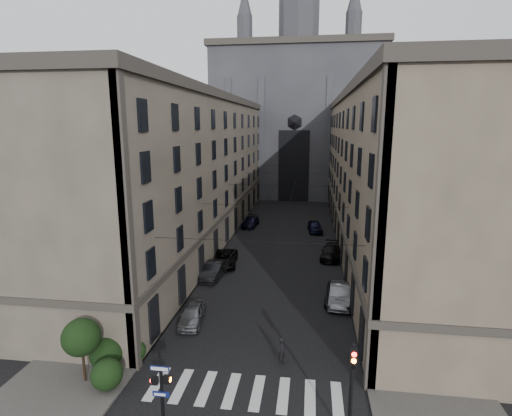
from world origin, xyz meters
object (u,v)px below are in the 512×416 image
at_px(car_right_midnear, 340,294).
at_px(pedestrian, 282,351).
at_px(traffic_light_right, 352,383).
at_px(car_left_near, 192,314).
at_px(gothic_tower, 297,112).
at_px(car_left_far, 250,222).
at_px(pedestrian_signal_left, 161,389).
at_px(car_left_midfar, 225,259).
at_px(car_right_near, 340,294).
at_px(car_right_midfar, 331,252).
at_px(car_right_far, 315,226).
at_px(car_left_midnear, 214,270).

xyz_separation_m(car_right_midnear, pedestrian, (-4.25, -9.76, 0.19)).
height_order(traffic_light_right, car_left_near, traffic_light_right).
xyz_separation_m(gothic_tower, car_left_far, (-5.40, -32.38, -17.09)).
relative_size(pedestrian_signal_left, car_left_midfar, 0.73).
height_order(pedestrian_signal_left, car_right_near, pedestrian_signal_left).
bearing_deg(car_right_midfar, gothic_tower, 105.47).
height_order(car_left_near, pedestrian, pedestrian).
height_order(car_right_midnear, car_right_midfar, car_right_midfar).
xyz_separation_m(car_right_midfar, pedestrian, (-4.03, -21.44, 0.15)).
distance_m(car_right_far, pedestrian, 32.94).
height_order(gothic_tower, car_left_near, gothic_tower).
bearing_deg(pedestrian_signal_left, car_right_midfar, 71.23).
relative_size(gothic_tower, car_right_far, 12.52).
xyz_separation_m(pedestrian_signal_left, car_left_midfar, (-2.08, 23.96, -1.56)).
xyz_separation_m(traffic_light_right, car_left_midnear, (-11.50, 19.87, -2.50)).
height_order(car_right_midfar, pedestrian, pedestrian).
relative_size(gothic_tower, pedestrian_signal_left, 14.50).
distance_m(car_right_near, car_right_midnear, 0.23).
bearing_deg(car_left_far, car_left_midnear, -85.13).
xyz_separation_m(car_left_midnear, car_left_midfar, (0.31, 3.67, -0.03)).
bearing_deg(car_right_midnear, car_left_near, -148.40).
height_order(pedestrian_signal_left, traffic_light_right, traffic_light_right).
bearing_deg(car_left_midnear, gothic_tower, 88.79).
xyz_separation_m(car_left_near, car_right_far, (9.52, 28.43, 0.08)).
distance_m(gothic_tower, car_left_near, 65.03).
height_order(gothic_tower, pedestrian_signal_left, gothic_tower).
bearing_deg(car_right_far, car_right_near, -91.41).
height_order(car_left_midnear, car_right_midfar, car_left_midnear).
relative_size(car_left_midnear, car_left_midfar, 0.87).
distance_m(car_left_near, car_right_near, 12.60).
relative_size(car_right_near, car_right_far, 1.06).
bearing_deg(traffic_light_right, car_right_near, 87.80).
bearing_deg(car_right_midfar, car_right_far, 106.84).
xyz_separation_m(car_right_near, car_right_midnear, (0.00, 0.21, -0.09)).
bearing_deg(car_right_midnear, car_left_midnear, 168.37).
bearing_deg(car_left_midnear, pedestrian, -55.21).
bearing_deg(car_right_midfar, car_left_midnear, -139.22).
bearing_deg(traffic_light_right, car_left_far, 105.14).
bearing_deg(car_right_near, pedestrian, -107.66).
relative_size(car_right_midnear, car_right_far, 1.12).
relative_size(car_left_midfar, car_right_far, 1.18).
bearing_deg(car_right_midfar, traffic_light_right, -82.81).
xyz_separation_m(car_left_midnear, car_left_far, (0.50, 20.79, -0.08)).
bearing_deg(pedestrian_signal_left, car_right_far, 78.91).
bearing_deg(car_left_far, pedestrian, -71.74).
distance_m(traffic_light_right, car_left_far, 42.19).
bearing_deg(pedestrian, car_left_midnear, 47.37).
distance_m(car_left_midfar, car_left_far, 17.12).
bearing_deg(car_right_near, car_right_midfar, 97.37).
distance_m(traffic_light_right, car_left_midfar, 26.19).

